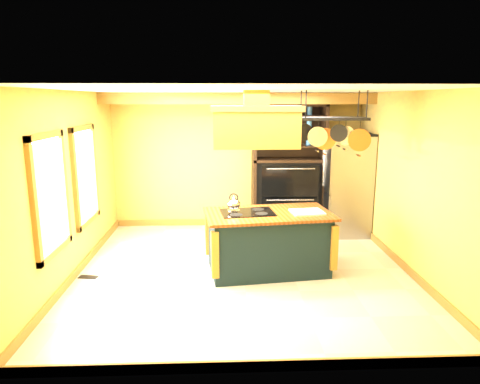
{
  "coord_description": "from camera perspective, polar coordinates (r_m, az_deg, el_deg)",
  "views": [
    {
      "loc": [
        -0.3,
        -6.14,
        2.57
      ],
      "look_at": [
        -0.03,
        0.3,
        1.17
      ],
      "focal_mm": 32.0,
      "sensor_mm": 36.0,
      "label": 1
    }
  ],
  "objects": [
    {
      "name": "floor",
      "position": [
        6.67,
        0.41,
        -10.46
      ],
      "size": [
        5.0,
        5.0,
        0.0
      ],
      "primitive_type": "plane",
      "color": "beige",
      "rests_on": "ground"
    },
    {
      "name": "ceiling",
      "position": [
        6.15,
        0.45,
        13.42
      ],
      "size": [
        5.0,
        5.0,
        0.0
      ],
      "primitive_type": "plane",
      "rotation": [
        3.14,
        0.0,
        0.0
      ],
      "color": "white",
      "rests_on": "wall_back"
    },
    {
      "name": "wall_back",
      "position": [
        8.73,
        -0.36,
        4.18
      ],
      "size": [
        5.0,
        0.02,
        2.7
      ],
      "primitive_type": "cube",
      "color": "#BA9244",
      "rests_on": "floor"
    },
    {
      "name": "wall_front",
      "position": [
        3.85,
        2.21,
        -6.25
      ],
      "size": [
        5.0,
        0.02,
        2.7
      ],
      "primitive_type": "cube",
      "color": "#BA9244",
      "rests_on": "floor"
    },
    {
      "name": "wall_left",
      "position": [
        6.64,
        -21.67,
        0.75
      ],
      "size": [
        0.02,
        5.0,
        2.7
      ],
      "primitive_type": "cube",
      "color": "#BA9244",
      "rests_on": "floor"
    },
    {
      "name": "wall_right",
      "position": [
        6.86,
        21.78,
        1.09
      ],
      "size": [
        0.02,
        5.0,
        2.7
      ],
      "primitive_type": "cube",
      "color": "#BA9244",
      "rests_on": "floor"
    },
    {
      "name": "ceiling_beam",
      "position": [
        7.85,
        -0.16,
        12.36
      ],
      "size": [
        5.0,
        0.15,
        0.2
      ],
      "primitive_type": "cube",
      "color": "olive",
      "rests_on": "ceiling"
    },
    {
      "name": "window_near",
      "position": [
        5.88,
        -23.9,
        -0.32
      ],
      "size": [
        0.06,
        1.06,
        1.56
      ],
      "color": "olive",
      "rests_on": "wall_left"
    },
    {
      "name": "window_far",
      "position": [
        7.18,
        -19.89,
        2.1
      ],
      "size": [
        0.06,
        1.06,
        1.56
      ],
      "color": "olive",
      "rests_on": "wall_left"
    },
    {
      "name": "kitchen_island",
      "position": [
        6.52,
        3.75,
        -6.6
      ],
      "size": [
        1.99,
        1.27,
        1.11
      ],
      "rotation": [
        0.0,
        0.0,
        0.13
      ],
      "color": "black",
      "rests_on": "floor"
    },
    {
      "name": "range_hood",
      "position": [
        6.17,
        2.13,
        9.0
      ],
      "size": [
        1.27,
        0.72,
        0.8
      ],
      "color": "#AC7B2B",
      "rests_on": "ceiling"
    },
    {
      "name": "pot_rack",
      "position": [
        6.35,
        12.29,
        8.43
      ],
      "size": [
        1.04,
        0.47,
        0.86
      ],
      "color": "black",
      "rests_on": "ceiling"
    },
    {
      "name": "refrigerator",
      "position": [
        8.54,
        13.78,
        0.82
      ],
      "size": [
        0.83,
        0.98,
        1.92
      ],
      "color": "gray",
      "rests_on": "floor"
    },
    {
      "name": "hutch",
      "position": [
        8.62,
        6.34,
        1.31
      ],
      "size": [
        1.41,
        0.64,
        2.5
      ],
      "color": "black",
      "rests_on": "floor"
    },
    {
      "name": "floor_register",
      "position": [
        6.82,
        -19.58,
        -10.63
      ],
      "size": [
        0.3,
        0.17,
        0.01
      ],
      "primitive_type": "cube",
      "rotation": [
        0.0,
        0.0,
        -0.17
      ],
      "color": "black",
      "rests_on": "floor"
    }
  ]
}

